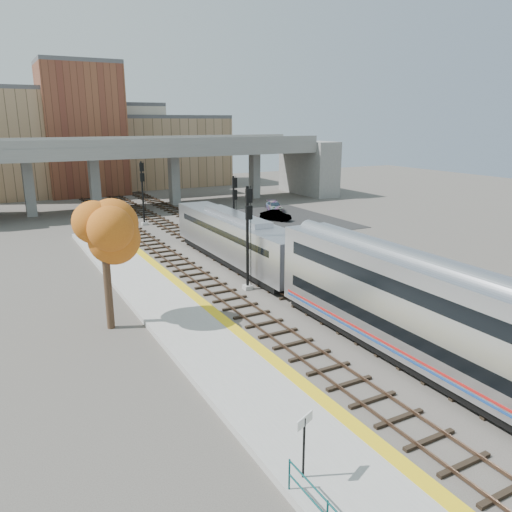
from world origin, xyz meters
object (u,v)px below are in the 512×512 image
coach (463,329)px  car_c (274,206)px  locomotive (236,238)px  car_a (254,221)px  signal_mast_near (248,239)px  signal_mast_far (143,194)px  car_b (276,215)px  signal_mast_mid (234,214)px  tree (103,230)px

coach → car_c: 45.81m
coach → locomotive: bearing=90.0°
coach → car_a: (8.58, 35.39, -2.17)m
signal_mast_near → coach: bearing=-82.7°
coach → signal_mast_near: (-2.10, 16.44, 0.93)m
signal_mast_far → car_b: size_ratio=1.96×
coach → car_c: coach is taller
signal_mast_near → signal_mast_mid: (4.10, 10.59, -0.36)m
signal_mast_near → signal_mast_far: 25.87m
signal_mast_mid → signal_mast_far: (-4.10, 15.28, 0.28)m
car_c → locomotive: bearing=-110.3°
locomotive → car_c: bearing=52.4°
locomotive → car_a: size_ratio=5.55×
tree → coach: bearing=-49.1°
locomotive → car_c: locomotive is taller
signal_mast_near → signal_mast_mid: 11.36m
tree → car_a: bearing=45.5°
signal_mast_far → car_c: (17.78, 0.68, -2.99)m
tree → car_b: 34.27m
tree → car_c: 40.47m
coach → signal_mast_mid: (2.00, 27.03, 0.57)m
signal_mast_far → tree: 29.99m
signal_mast_near → car_b: size_ratio=1.99×
signal_mast_mid → car_a: 10.99m
car_b → car_c: size_ratio=0.87×
coach → tree: bearing=130.9°
car_c → tree: bearing=-116.9°
coach → car_c: size_ratio=5.84×
coach → car_a: 36.48m
signal_mast_near → car_c: bearing=56.2°
signal_mast_near → signal_mast_mid: signal_mast_near is taller
signal_mast_mid → car_c: 21.19m
coach → signal_mast_far: 42.37m
signal_mast_near → tree: size_ratio=0.94×
tree → car_c: (27.96, 28.80, -5.15)m
coach → tree: size_ratio=3.19×
car_c → coach: bearing=-92.8°
locomotive → signal_mast_far: bearing=96.1°
locomotive → signal_mast_mid: 4.98m
locomotive → coach: bearing=-90.0°
signal_mast_mid → car_b: size_ratio=1.85×
signal_mast_near → tree: (-10.18, -2.25, 2.08)m
locomotive → tree: 15.30m
signal_mast_far → car_b: (14.61, -5.04, -2.99)m
car_a → coach: bearing=-86.6°
locomotive → signal_mast_mid: signal_mast_mid is taller
coach → signal_mast_far: size_ratio=3.44×
signal_mast_far → car_c: size_ratio=1.70×
signal_mast_near → car_b: signal_mast_near is taller
coach → signal_mast_mid: size_ratio=3.64×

